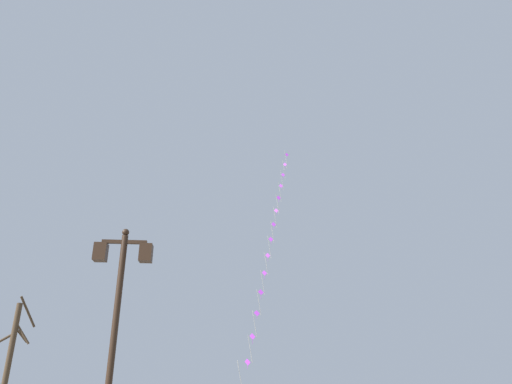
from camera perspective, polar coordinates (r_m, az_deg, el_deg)
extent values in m
cylinder|color=black|center=(10.64, -17.21, -18.03)|extent=(0.14, 0.14, 4.97)
sphere|color=black|center=(11.09, -15.70, -4.78)|extent=(0.16, 0.16, 0.16)
cube|color=black|center=(11.03, -15.83, -5.92)|extent=(1.00, 0.08, 0.08)
cube|color=black|center=(11.07, -18.53, -7.01)|extent=(0.28, 0.28, 0.40)
cube|color=beige|center=(11.07, -18.53, -7.01)|extent=(0.19, 0.19, 0.30)
cube|color=black|center=(10.88, -13.35, -7.31)|extent=(0.28, 0.28, 0.40)
cube|color=beige|center=(10.88, -13.35, -7.31)|extent=(0.19, 0.19, 0.30)
cylinder|color=silver|center=(27.18, -0.73, -18.69)|extent=(0.35, 0.86, 1.42)
cylinder|color=silver|center=(28.17, -0.16, -15.95)|extent=(0.35, 0.86, 1.42)
cylinder|color=silver|center=(29.22, 0.35, -13.39)|extent=(0.35, 0.86, 1.42)
cylinder|color=silver|center=(30.33, 0.82, -11.02)|extent=(0.35, 0.86, 1.42)
cylinder|color=silver|center=(31.49, 1.25, -8.82)|extent=(0.35, 0.86, 1.42)
cylinder|color=silver|center=(32.69, 1.64, -6.78)|extent=(0.35, 0.86, 1.42)
cylinder|color=silver|center=(33.93, 2.01, -4.88)|extent=(0.35, 0.86, 1.42)
cylinder|color=silver|center=(35.21, 2.34, -3.12)|extent=(0.35, 0.86, 1.42)
cylinder|color=silver|center=(36.52, 2.65, -1.49)|extent=(0.35, 0.86, 1.42)
cylinder|color=silver|center=(37.86, 2.94, 0.03)|extent=(0.35, 0.86, 1.42)
cylinder|color=silver|center=(39.22, 3.20, 1.45)|extent=(0.35, 0.86, 1.42)
cylinder|color=silver|center=(40.61, 3.45, 2.77)|extent=(0.35, 0.86, 1.42)
cylinder|color=silver|center=(42.02, 3.69, 4.00)|extent=(0.35, 0.86, 1.42)
cube|color=purple|center=(26.72, -1.04, -20.13)|extent=(0.31, 0.21, 0.36)
cylinder|color=purple|center=(26.71, -1.04, -20.67)|extent=(0.04, 0.04, 0.21)
cube|color=purple|center=(27.67, -0.44, -17.29)|extent=(0.33, 0.16, 0.36)
cylinder|color=purple|center=(27.65, -0.44, -17.88)|extent=(0.02, 0.02, 0.28)
cube|color=purple|center=(28.69, 0.10, -14.65)|extent=(0.35, 0.11, 0.36)
cylinder|color=purple|center=(28.66, 0.10, -15.11)|extent=(0.02, 0.03, 0.18)
cube|color=purple|center=(29.77, 0.59, -12.19)|extent=(0.36, 0.09, 0.36)
cylinder|color=purple|center=(29.72, 0.60, -12.73)|extent=(0.03, 0.06, 0.28)
cube|color=purple|center=(30.90, 1.04, -9.90)|extent=(0.34, 0.15, 0.36)
cylinder|color=purple|center=(30.84, 1.05, -10.42)|extent=(0.03, 0.05, 0.28)
cube|color=purple|center=(32.08, 1.45, -7.78)|extent=(0.33, 0.17, 0.36)
cylinder|color=purple|center=(32.02, 1.46, -8.26)|extent=(0.04, 0.05, 0.26)
cube|color=purple|center=(33.31, 1.83, -5.81)|extent=(0.35, 0.11, 0.36)
cylinder|color=purple|center=(33.23, 1.83, -6.24)|extent=(0.02, 0.03, 0.23)
cube|color=purple|center=(34.57, 2.18, -3.99)|extent=(0.36, 0.09, 0.36)
cylinder|color=purple|center=(34.48, 2.18, -4.41)|extent=(0.02, 0.03, 0.25)
cube|color=purple|center=(35.86, 2.50, -2.29)|extent=(0.32, 0.19, 0.36)
cylinder|color=purple|center=(35.78, 2.50, -2.65)|extent=(0.03, 0.04, 0.19)
cube|color=purple|center=(37.19, 2.79, -0.71)|extent=(0.36, 0.07, 0.36)
cylinder|color=purple|center=(37.09, 2.80, -1.10)|extent=(0.02, 0.05, 0.25)
cube|color=purple|center=(38.54, 3.07, 0.76)|extent=(0.34, 0.15, 0.36)
cylinder|color=purple|center=(38.43, 3.08, 0.39)|extent=(0.03, 0.04, 0.25)
cube|color=purple|center=(39.91, 3.33, 2.12)|extent=(0.35, 0.12, 0.36)
cylinder|color=purple|center=(39.80, 3.34, 1.77)|extent=(0.02, 0.03, 0.25)
cube|color=purple|center=(41.31, 3.57, 3.40)|extent=(0.33, 0.17, 0.36)
cylinder|color=purple|center=(41.19, 3.58, 3.05)|extent=(0.03, 0.04, 0.26)
cube|color=purple|center=(42.73, 3.80, 4.59)|extent=(0.36, 0.06, 0.36)
cylinder|color=purple|center=(42.60, 3.81, 4.26)|extent=(0.02, 0.05, 0.26)
cylinder|color=#423323|center=(19.92, -28.20, -18.59)|extent=(0.21, 0.21, 4.66)
cylinder|color=#423323|center=(20.05, -28.77, -15.68)|extent=(0.82, 0.23, 0.58)
cylinder|color=#423323|center=(19.94, -26.74, -15.21)|extent=(0.62, 0.19, 0.79)
cylinder|color=#423323|center=(20.38, -26.88, -15.36)|extent=(0.23, 0.95, 0.51)
cylinder|color=#423323|center=(20.28, -26.20, -13.04)|extent=(0.56, 0.72, 1.10)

